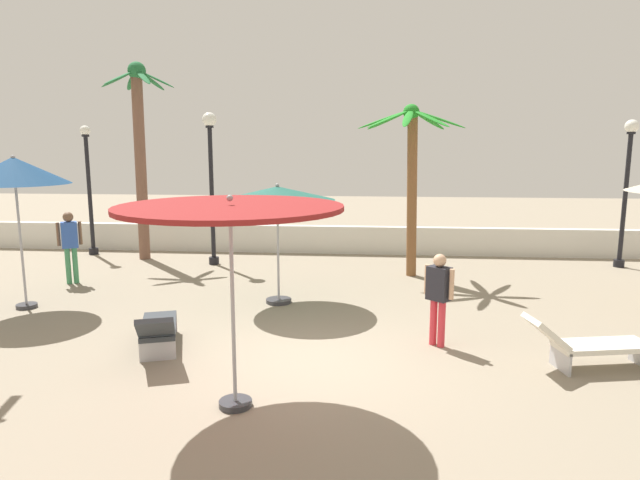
% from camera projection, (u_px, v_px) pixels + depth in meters
% --- Properties ---
extents(ground_plane, '(56.00, 56.00, 0.00)m').
position_uv_depth(ground_plane, '(302.00, 364.00, 8.44)').
color(ground_plane, gray).
extents(boundary_wall, '(25.20, 0.30, 0.85)m').
position_uv_depth(boundary_wall, '(337.00, 240.00, 17.04)').
color(boundary_wall, silver).
rests_on(boundary_wall, ground_plane).
extents(patio_umbrella_0, '(2.09, 2.09, 3.12)m').
position_uv_depth(patio_umbrella_0, '(14.00, 172.00, 10.90)').
color(patio_umbrella_0, '#333338').
rests_on(patio_umbrella_0, ground_plane).
extents(patio_umbrella_1, '(2.39, 2.39, 2.53)m').
position_uv_depth(patio_umbrella_1, '(277.00, 195.00, 11.35)').
color(patio_umbrella_1, '#333338').
rests_on(patio_umbrella_1, ground_plane).
extents(patio_umbrella_3, '(2.76, 2.76, 2.72)m').
position_uv_depth(patio_umbrella_3, '(230.00, 215.00, 6.67)').
color(patio_umbrella_3, '#333338').
rests_on(patio_umbrella_3, ground_plane).
extents(palm_tree_0, '(2.04, 1.84, 5.59)m').
position_uv_depth(palm_tree_0, '(140.00, 142.00, 15.69)').
color(palm_tree_0, brown).
rests_on(palm_tree_0, ground_plane).
extents(palm_tree_1, '(2.63, 2.63, 4.30)m').
position_uv_depth(palm_tree_1, '(411.00, 162.00, 13.70)').
color(palm_tree_1, brown).
rests_on(palm_tree_1, ground_plane).
extents(lamp_post_0, '(0.30, 0.30, 3.88)m').
position_uv_depth(lamp_post_0, '(89.00, 185.00, 16.56)').
color(lamp_post_0, black).
rests_on(lamp_post_0, ground_plane).
extents(lamp_post_1, '(0.35, 0.35, 3.97)m').
position_uv_depth(lamp_post_1, '(627.00, 180.00, 14.77)').
color(lamp_post_1, black).
rests_on(lamp_post_1, ground_plane).
extents(lamp_post_2, '(0.38, 0.38, 4.18)m').
position_uv_depth(lamp_post_2, '(211.00, 170.00, 15.08)').
color(lamp_post_2, black).
rests_on(lamp_post_2, ground_plane).
extents(lounge_chair_1, '(1.12, 1.95, 0.84)m').
position_uv_depth(lounge_chair_1, '(158.00, 328.00, 8.91)').
color(lounge_chair_1, '#B7B7BC').
rests_on(lounge_chair_1, ground_plane).
extents(lounge_chair_2, '(1.95, 0.91, 0.84)m').
position_uv_depth(lounge_chair_2, '(587.00, 344.00, 8.22)').
color(lounge_chair_2, '#B7B7BC').
rests_on(lounge_chair_2, ground_plane).
extents(guest_0, '(0.49, 0.39, 1.74)m').
position_uv_depth(guest_0, '(70.00, 240.00, 13.19)').
color(guest_0, '#3F8C59').
rests_on(guest_0, ground_plane).
extents(guest_1, '(0.44, 0.42, 1.56)m').
position_uv_depth(guest_1, '(439.00, 291.00, 9.08)').
color(guest_1, '#D8333F').
rests_on(guest_1, ground_plane).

